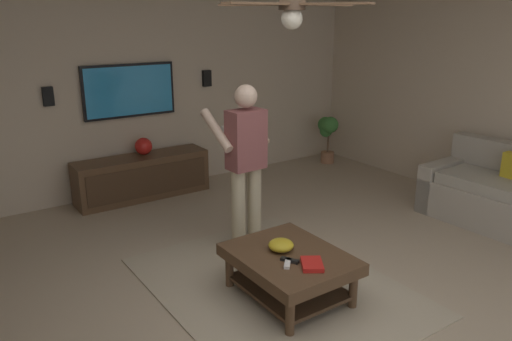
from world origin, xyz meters
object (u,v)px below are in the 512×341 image
at_px(media_console, 143,177).
at_px(wall_speaker_right, 48,96).
at_px(vase_round, 144,146).
at_px(potted_plant_short, 328,131).
at_px(ceiling_fan, 292,8).
at_px(person_standing, 245,157).
at_px(coffee_table, 289,265).
at_px(remote_black, 290,260).
at_px(wall_speaker_left, 207,78).
at_px(remote_white, 287,264).
at_px(bowl, 281,245).
at_px(tv, 129,91).
at_px(book, 312,264).

xyz_separation_m(media_console, wall_speaker_right, (0.25, 0.97, 1.09)).
bearing_deg(vase_round, potted_plant_short, -93.75).
bearing_deg(ceiling_fan, person_standing, -11.01).
bearing_deg(person_standing, wall_speaker_right, 28.08).
height_order(media_console, vase_round, vase_round).
height_order(media_console, wall_speaker_right, wall_speaker_right).
xyz_separation_m(coffee_table, remote_black, (-0.11, 0.09, 0.12)).
distance_m(person_standing, wall_speaker_left, 2.37).
height_order(coffee_table, remote_white, remote_white).
height_order(coffee_table, bowl, bowl).
distance_m(tv, person_standing, 2.22).
bearing_deg(media_console, person_standing, 9.57).
height_order(coffee_table, potted_plant_short, potted_plant_short).
height_order(media_console, person_standing, person_standing).
distance_m(person_standing, ceiling_fan, 1.65).
bearing_deg(wall_speaker_right, tv, -90.78).
height_order(coffee_table, wall_speaker_left, wall_speaker_left).
bearing_deg(bowl, coffee_table, -164.44).
bearing_deg(potted_plant_short, coffee_table, 133.30).
xyz_separation_m(potted_plant_short, wall_speaker_left, (0.40, 1.94, 0.91)).
distance_m(person_standing, book, 1.44).
relative_size(tv, ceiling_fan, 0.99).
distance_m(potted_plant_short, book, 4.30).
relative_size(bowl, wall_speaker_right, 0.96).
distance_m(tv, wall_speaker_right, 0.97).
height_order(person_standing, bowl, person_standing).
relative_size(remote_black, ceiling_fan, 0.12).
relative_size(wall_speaker_right, ceiling_fan, 0.18).
bearing_deg(bowl, ceiling_fan, -63.60).
relative_size(wall_speaker_left, wall_speaker_right, 1.00).
distance_m(tv, ceiling_fan, 3.22).
relative_size(media_console, wall_speaker_right, 7.73).
bearing_deg(potted_plant_short, bowl, 132.22).
relative_size(potted_plant_short, ceiling_fan, 0.63).
bearing_deg(remote_white, person_standing, 24.88).
bearing_deg(potted_plant_short, media_console, 87.31).
bearing_deg(coffee_table, person_standing, -13.96).
height_order(remote_white, ceiling_fan, ceiling_fan).
height_order(book, wall_speaker_left, wall_speaker_left).
distance_m(remote_white, wall_speaker_left, 3.71).
bearing_deg(bowl, media_console, 0.78).
bearing_deg(bowl, wall_speaker_right, 17.87).
xyz_separation_m(coffee_table, tv, (3.21, 0.06, 1.06)).
xyz_separation_m(bowl, wall_speaker_left, (3.14, -1.08, 0.98)).
distance_m(person_standing, bowl, 1.12).
bearing_deg(book, ceiling_fan, -157.35).
distance_m(person_standing, remote_black, 1.32).
bearing_deg(wall_speaker_left, remote_black, 161.03).
distance_m(media_console, vase_round, 0.39).
bearing_deg(wall_speaker_right, media_console, -104.64).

